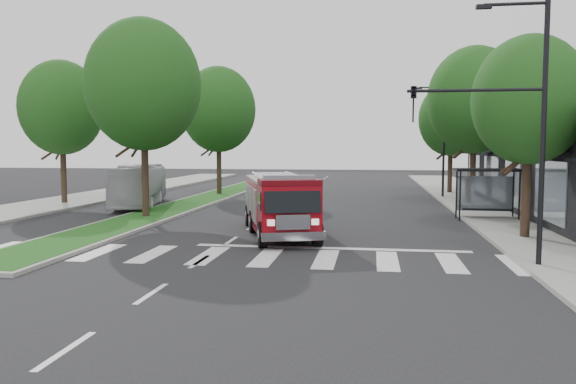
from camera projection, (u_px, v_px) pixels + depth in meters
The scene contains 15 objects.
ground at pixel (230, 241), 22.02m from camera, with size 140.00×140.00×0.00m, color black.
sidewalk_right at pixel (504, 215), 30.02m from camera, with size 5.00×80.00×0.15m, color gray.
sidewalk_left at pixel (39, 207), 34.01m from camera, with size 5.00×80.00×0.15m, color gray.
median at pixel (212, 197), 40.64m from camera, with size 3.00×50.00×0.15m.
bus_shelter at pixel (487, 180), 28.23m from camera, with size 3.20×1.60×2.61m.
tree_right_near at pixel (529, 100), 21.85m from camera, with size 4.40×4.40×8.05m.
tree_right_mid at pixel (474, 100), 33.59m from camera, with size 5.60×5.60×9.72m.
tree_right_far at pixel (451, 119), 43.50m from camera, with size 5.00×5.00×8.73m.
tree_median_near at pixel (143, 85), 28.27m from camera, with size 5.80×5.80×10.16m.
tree_median_far at pixel (218, 110), 42.10m from camera, with size 5.60×5.60×9.72m.
tree_left_mid at pixel (61, 108), 35.42m from camera, with size 5.20×5.20×9.16m.
streetlight_right_near at pixel (513, 114), 16.77m from camera, with size 4.08×0.22×8.00m.
streetlight_right_far at pixel (442, 136), 39.84m from camera, with size 2.11×0.20×8.00m.
fire_engine at pixel (279, 205), 23.53m from camera, with size 4.44×7.97×2.65m.
city_bus at pixel (140, 185), 34.92m from camera, with size 2.18×9.30×2.59m, color #B7B7BC.
Camera 1 is at (5.47, -21.21, 3.70)m, focal length 35.00 mm.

